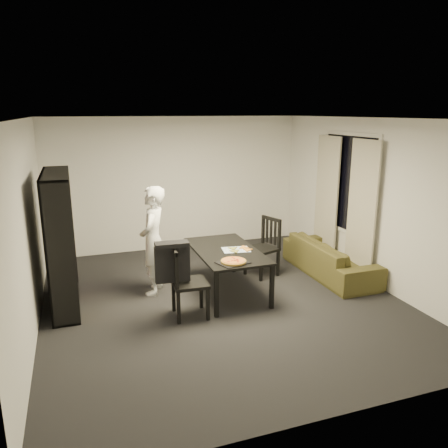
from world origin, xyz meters
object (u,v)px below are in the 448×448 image
object	(u,v)px
bookshelf	(61,241)
person	(153,241)
dining_table	(226,253)
chair_left	(183,277)
chair_right	(266,243)
pepperoni_pizza	(234,261)
baking_tray	(233,263)
sofa	(330,258)

from	to	relation	value
bookshelf	person	world-z (taller)	bookshelf
dining_table	chair_left	bearing A→B (deg)	-143.75
bookshelf	dining_table	xyz separation A→B (m)	(2.32, -0.34, -0.33)
chair_right	pepperoni_pizza	distance (m)	1.47
chair_right	person	bearing A→B (deg)	-104.96
chair_left	person	bearing A→B (deg)	15.98
chair_left	baking_tray	xyz separation A→B (m)	(0.71, 0.02, 0.12)
dining_table	sofa	size ratio (longest dim) A/B	0.82
pepperoni_pizza	chair_right	bearing A→B (deg)	47.77
bookshelf	chair_right	size ratio (longest dim) A/B	1.95
chair_left	baking_tray	distance (m)	0.72
dining_table	chair_right	xyz separation A→B (m)	(0.88, 0.50, -0.06)
chair_left	pepperoni_pizza	world-z (taller)	chair_left
chair_right	baking_tray	bearing A→B (deg)	-61.91
chair_right	sofa	world-z (taller)	chair_right
baking_tray	pepperoni_pizza	size ratio (longest dim) A/B	1.14
sofa	chair_right	bearing A→B (deg)	70.39
bookshelf	chair_left	size ratio (longest dim) A/B	1.93
pepperoni_pizza	baking_tray	bearing A→B (deg)	160.98
bookshelf	chair_left	world-z (taller)	bookshelf
baking_tray	sofa	bearing A→B (deg)	19.57
bookshelf	dining_table	bearing A→B (deg)	-8.36
chair_left	sofa	xyz separation A→B (m)	(2.73, 0.73, -0.27)
person	bookshelf	bearing A→B (deg)	-66.37
bookshelf	pepperoni_pizza	xyz separation A→B (m)	(2.22, -0.93, -0.25)
person	sofa	bearing A→B (deg)	108.98
bookshelf	chair_right	bearing A→B (deg)	2.79
pepperoni_pizza	sofa	xyz separation A→B (m)	(2.01, 0.72, -0.41)
chair_left	sofa	distance (m)	2.84
bookshelf	person	distance (m)	1.29
baking_tray	person	bearing A→B (deg)	134.64
baking_tray	pepperoni_pizza	distance (m)	0.02
bookshelf	person	xyz separation A→B (m)	(1.28, 0.01, -0.13)
person	dining_table	bearing A→B (deg)	94.53
baking_tray	pepperoni_pizza	xyz separation A→B (m)	(0.01, -0.00, 0.02)
chair_right	pepperoni_pizza	size ratio (longest dim) A/B	2.79
chair_left	baking_tray	world-z (taller)	chair_left
dining_table	sofa	xyz separation A→B (m)	(1.91, 0.13, -0.33)
person	baking_tray	xyz separation A→B (m)	(0.92, -0.94, -0.14)
chair_left	chair_right	world-z (taller)	chair_left
bookshelf	baking_tray	world-z (taller)	bookshelf
chair_left	person	world-z (taller)	person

